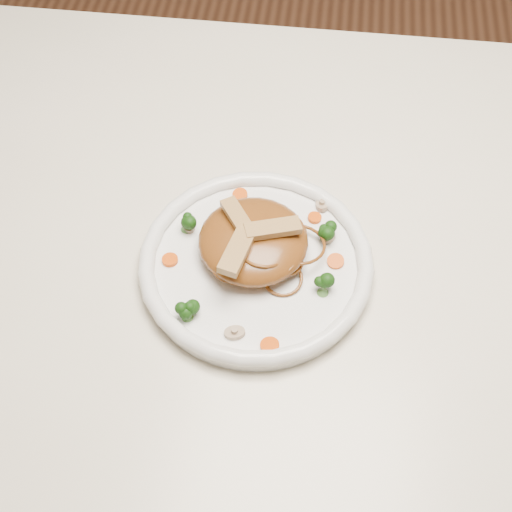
# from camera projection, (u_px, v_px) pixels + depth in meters

# --- Properties ---
(ground) EXTENTS (4.00, 4.00, 0.00)m
(ground) POSITION_uv_depth(u_px,v_px,m) (305.00, 440.00, 1.51)
(ground) COLOR #4E2B1B
(ground) RESTS_ON ground
(table) EXTENTS (1.20, 0.80, 0.75)m
(table) POSITION_uv_depth(u_px,v_px,m) (332.00, 269.00, 0.98)
(table) COLOR beige
(table) RESTS_ON ground
(plate) EXTENTS (0.34, 0.34, 0.02)m
(plate) POSITION_uv_depth(u_px,v_px,m) (256.00, 267.00, 0.85)
(plate) COLOR white
(plate) RESTS_ON table
(noodle_mound) EXTENTS (0.17, 0.17, 0.04)m
(noodle_mound) POSITION_uv_depth(u_px,v_px,m) (253.00, 241.00, 0.84)
(noodle_mound) COLOR brown
(noodle_mound) RESTS_ON plate
(chicken_a) EXTENTS (0.07, 0.04, 0.01)m
(chicken_a) POSITION_uv_depth(u_px,v_px,m) (273.00, 228.00, 0.81)
(chicken_a) COLOR tan
(chicken_a) RESTS_ON noodle_mound
(chicken_b) EXTENTS (0.05, 0.06, 0.01)m
(chicken_b) POSITION_uv_depth(u_px,v_px,m) (238.00, 217.00, 0.82)
(chicken_b) COLOR tan
(chicken_b) RESTS_ON noodle_mound
(chicken_c) EXTENTS (0.04, 0.08, 0.01)m
(chicken_c) POSITION_uv_depth(u_px,v_px,m) (238.00, 249.00, 0.80)
(chicken_c) COLOR tan
(chicken_c) RESTS_ON noodle_mound
(broccoli_0) EXTENTS (0.03, 0.03, 0.03)m
(broccoli_0) POSITION_uv_depth(u_px,v_px,m) (326.00, 232.00, 0.85)
(broccoli_0) COLOR #15400D
(broccoli_0) RESTS_ON plate
(broccoli_1) EXTENTS (0.04, 0.04, 0.03)m
(broccoli_1) POSITION_uv_depth(u_px,v_px,m) (185.00, 221.00, 0.86)
(broccoli_1) COLOR #15400D
(broccoli_1) RESTS_ON plate
(broccoli_2) EXTENTS (0.03, 0.03, 0.03)m
(broccoli_2) POSITION_uv_depth(u_px,v_px,m) (187.00, 311.00, 0.79)
(broccoli_2) COLOR #15400D
(broccoli_2) RESTS_ON plate
(broccoli_3) EXTENTS (0.03, 0.03, 0.03)m
(broccoli_3) POSITION_uv_depth(u_px,v_px,m) (323.00, 287.00, 0.81)
(broccoli_3) COLOR #15400D
(broccoli_3) RESTS_ON plate
(carrot_0) EXTENTS (0.02, 0.02, 0.00)m
(carrot_0) POSITION_uv_depth(u_px,v_px,m) (315.00, 218.00, 0.88)
(carrot_0) COLOR #E15108
(carrot_0) RESTS_ON plate
(carrot_1) EXTENTS (0.02, 0.02, 0.00)m
(carrot_1) POSITION_uv_depth(u_px,v_px,m) (170.00, 260.00, 0.84)
(carrot_1) COLOR #E15108
(carrot_1) RESTS_ON plate
(carrot_2) EXTENTS (0.02, 0.02, 0.00)m
(carrot_2) POSITION_uv_depth(u_px,v_px,m) (336.00, 261.00, 0.84)
(carrot_2) COLOR #E15108
(carrot_2) RESTS_ON plate
(carrot_3) EXTENTS (0.02, 0.02, 0.00)m
(carrot_3) POSITION_uv_depth(u_px,v_px,m) (240.00, 195.00, 0.90)
(carrot_3) COLOR #E15108
(carrot_3) RESTS_ON plate
(carrot_4) EXTENTS (0.03, 0.03, 0.00)m
(carrot_4) POSITION_uv_depth(u_px,v_px,m) (270.00, 345.00, 0.78)
(carrot_4) COLOR #E15108
(carrot_4) RESTS_ON plate
(mushroom_0) EXTENTS (0.03, 0.03, 0.01)m
(mushroom_0) POSITION_uv_depth(u_px,v_px,m) (235.00, 333.00, 0.78)
(mushroom_0) COLOR #C2AB91
(mushroom_0) RESTS_ON plate
(mushroom_1) EXTENTS (0.03, 0.03, 0.01)m
(mushroom_1) POSITION_uv_depth(u_px,v_px,m) (328.00, 237.00, 0.86)
(mushroom_1) COLOR #C2AB91
(mushroom_1) RESTS_ON plate
(mushroom_2) EXTENTS (0.03, 0.03, 0.01)m
(mushroom_2) POSITION_uv_depth(u_px,v_px,m) (188.00, 226.00, 0.87)
(mushroom_2) COLOR #C2AB91
(mushroom_2) RESTS_ON plate
(mushroom_3) EXTENTS (0.03, 0.03, 0.01)m
(mushroom_3) POSITION_uv_depth(u_px,v_px,m) (322.00, 205.00, 0.89)
(mushroom_3) COLOR #C2AB91
(mushroom_3) RESTS_ON plate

